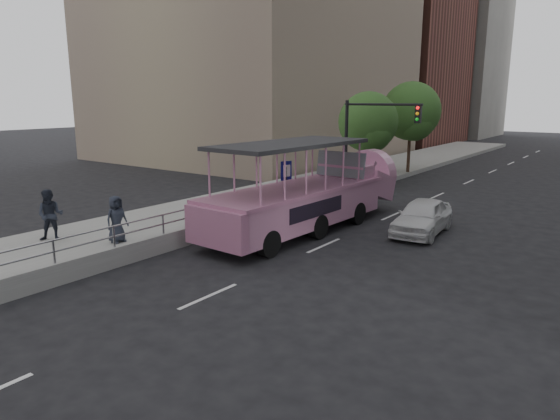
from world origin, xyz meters
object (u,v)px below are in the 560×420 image
(duck_boat, at_px, (312,196))
(street_tree_far, at_px, (412,114))
(pedestrian_far, at_px, (117,219))
(traffic_signal, at_px, (367,134))
(car, at_px, (422,216))
(parking_sign, at_px, (286,183))
(pedestrian_mid, at_px, (50,215))
(street_tree_near, at_px, (369,124))

(duck_boat, height_order, street_tree_far, street_tree_far)
(pedestrian_far, relative_size, traffic_signal, 0.32)
(car, relative_size, parking_sign, 1.57)
(pedestrian_far, relative_size, parking_sign, 0.64)
(street_tree_far, bearing_deg, traffic_signal, -81.57)
(car, xyz_separation_m, parking_sign, (-5.82, -1.19, 0.95))
(car, bearing_deg, pedestrian_mid, -139.96)
(pedestrian_mid, distance_m, street_tree_near, 18.50)
(pedestrian_mid, relative_size, street_tree_far, 0.29)
(pedestrian_far, bearing_deg, traffic_signal, -10.34)
(parking_sign, height_order, street_tree_near, street_tree_near)
(pedestrian_far, height_order, street_tree_near, street_tree_near)
(street_tree_far, bearing_deg, pedestrian_far, -93.78)
(pedestrian_mid, bearing_deg, street_tree_near, 33.96)
(street_tree_near, bearing_deg, parking_sign, -85.58)
(pedestrian_mid, bearing_deg, pedestrian_far, -14.58)
(duck_boat, distance_m, pedestrian_mid, 9.96)
(car, xyz_separation_m, pedestrian_far, (-7.84, -8.60, 0.44))
(pedestrian_mid, bearing_deg, street_tree_far, 36.12)
(pedestrian_mid, xyz_separation_m, pedestrian_far, (2.10, 1.25, -0.09))
(duck_boat, distance_m, car, 4.49)
(traffic_signal, relative_size, street_tree_near, 0.91)
(car, xyz_separation_m, street_tree_near, (-6.54, 8.15, 3.12))
(street_tree_near, bearing_deg, traffic_signal, -65.02)
(pedestrian_far, xyz_separation_m, parking_sign, (2.03, 7.41, 0.51))
(duck_boat, xyz_separation_m, street_tree_far, (-2.29, 15.96, 2.95))
(street_tree_far, bearing_deg, parking_sign, -88.05)
(parking_sign, bearing_deg, street_tree_near, 94.42)
(parking_sign, bearing_deg, street_tree_far, 91.95)
(pedestrian_far, distance_m, street_tree_near, 17.01)
(street_tree_near, bearing_deg, street_tree_far, 88.09)
(duck_boat, relative_size, car, 2.72)
(pedestrian_mid, relative_size, pedestrian_far, 1.10)
(duck_boat, distance_m, pedestrian_far, 7.78)
(parking_sign, xyz_separation_m, traffic_signal, (0.88, 5.91, 1.85))
(street_tree_near, relative_size, street_tree_far, 0.89)
(street_tree_near, bearing_deg, car, -51.24)
(pedestrian_mid, relative_size, parking_sign, 0.71)
(car, bearing_deg, traffic_signal, 131.63)
(traffic_signal, bearing_deg, car, -43.66)
(duck_boat, bearing_deg, street_tree_near, 104.04)
(pedestrian_far, relative_size, street_tree_far, 0.26)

